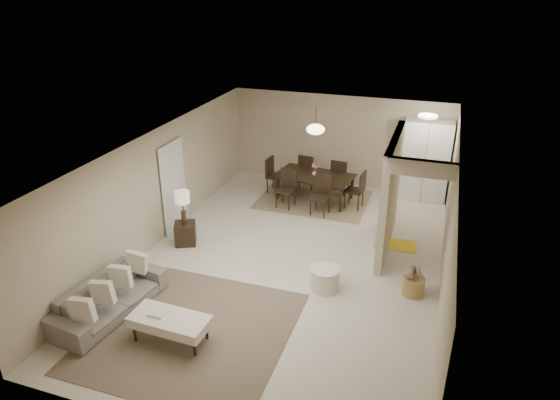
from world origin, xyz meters
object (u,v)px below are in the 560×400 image
(ottoman_bench, at_px, (170,322))
(dining_table, at_px, (314,188))
(sofa, at_px, (109,298))
(wicker_basket, at_px, (413,286))
(pantry_cabinet, at_px, (425,161))
(side_table, at_px, (185,233))
(round_pouf, at_px, (325,279))

(ottoman_bench, distance_m, dining_table, 6.13)
(ottoman_bench, height_order, dining_table, dining_table)
(sofa, xyz_separation_m, wicker_basket, (4.97, 2.26, -0.14))
(pantry_cabinet, bearing_deg, wicker_basket, -87.79)
(side_table, relative_size, round_pouf, 0.88)
(sofa, height_order, ottoman_bench, sofa)
(pantry_cabinet, distance_m, dining_table, 2.95)
(ottoman_bench, xyz_separation_m, round_pouf, (2.01, 2.21, -0.15))
(sofa, distance_m, ottoman_bench, 1.40)
(pantry_cabinet, relative_size, side_table, 4.32)
(pantry_cabinet, height_order, sofa, pantry_cabinet)
(sofa, height_order, side_table, sofa)
(pantry_cabinet, height_order, round_pouf, pantry_cabinet)
(dining_table, bearing_deg, round_pouf, -64.49)
(sofa, distance_m, wicker_basket, 5.47)
(ottoman_bench, relative_size, round_pouf, 2.36)
(round_pouf, bearing_deg, ottoman_bench, -132.21)
(sofa, xyz_separation_m, dining_table, (2.12, 5.78, 0.03))
(dining_table, bearing_deg, sofa, -102.63)
(wicker_basket, xyz_separation_m, dining_table, (-2.85, 3.52, 0.17))
(side_table, xyz_separation_m, wicker_basket, (4.92, -0.38, -0.07))
(round_pouf, bearing_deg, dining_table, 107.98)
(dining_table, bearing_deg, ottoman_bench, -89.55)
(ottoman_bench, xyz_separation_m, side_table, (-1.32, 2.94, -0.13))
(round_pouf, bearing_deg, wicker_basket, 12.22)
(dining_table, bearing_deg, wicker_basket, -43.44)
(wicker_basket, bearing_deg, ottoman_bench, -144.63)
(wicker_basket, bearing_deg, round_pouf, -167.78)
(sofa, xyz_separation_m, side_table, (0.05, 2.64, -0.07))
(ottoman_bench, relative_size, wicker_basket, 3.21)
(side_table, distance_m, dining_table, 3.76)
(round_pouf, relative_size, wicker_basket, 1.36)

